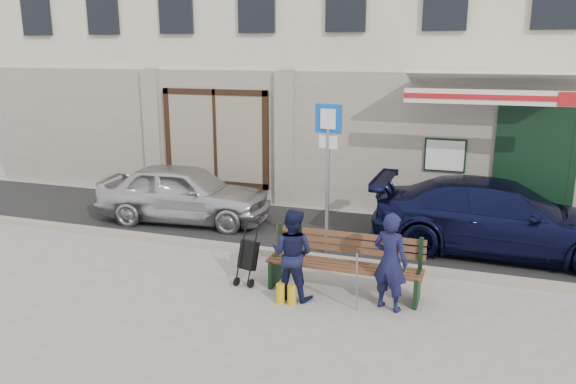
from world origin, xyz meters
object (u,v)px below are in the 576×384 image
at_px(bench, 341,265).
at_px(stroller, 248,256).
at_px(parking_sign, 328,155).
at_px(man, 390,262).
at_px(woman, 292,254).
at_px(car_navy, 500,218).
at_px(car_silver, 184,193).

distance_m(bench, stroller, 1.51).
bearing_deg(parking_sign, man, -40.66).
relative_size(man, woman, 1.05).
height_order(car_navy, bench, car_navy).
distance_m(car_silver, man, 5.72).
height_order(man, stroller, man).
distance_m(parking_sign, bench, 2.19).
distance_m(parking_sign, man, 2.63).
bearing_deg(parking_sign, bench, -55.44).
height_order(car_silver, car_navy, car_navy).
bearing_deg(parking_sign, car_navy, 32.55).
height_order(man, woman, man).
bearing_deg(man, woman, 21.82).
distance_m(woman, stroller, 0.94).
distance_m(man, stroller, 2.33).
xyz_separation_m(parking_sign, bench, (0.65, -1.56, -1.40)).
bearing_deg(car_navy, parking_sign, 111.55).
distance_m(parking_sign, stroller, 2.34).
distance_m(parking_sign, woman, 2.28).
relative_size(woman, stroller, 1.39).
height_order(parking_sign, woman, parking_sign).
bearing_deg(stroller, parking_sign, 79.33).
relative_size(car_silver, woman, 2.71).
bearing_deg(parking_sign, stroller, -105.28).
bearing_deg(parking_sign, car_silver, 175.73).
relative_size(parking_sign, man, 1.90).
relative_size(bench, man, 1.65).
bearing_deg(stroller, man, 10.88).
relative_size(car_navy, parking_sign, 1.69).
distance_m(car_silver, woman, 4.58).
relative_size(car_silver, car_navy, 0.81).
distance_m(car_navy, bench, 3.57).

